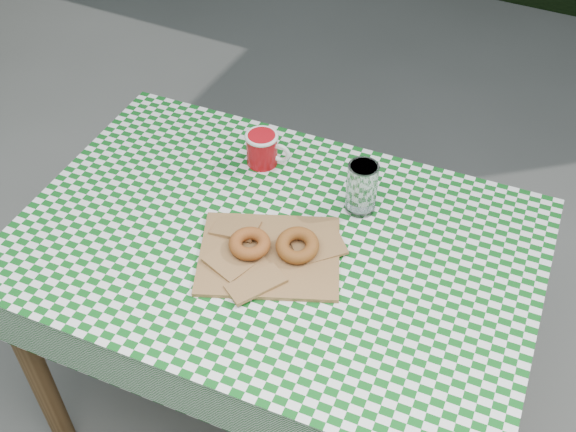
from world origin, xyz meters
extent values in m
plane|color=#595954|center=(0.00, 0.00, 0.00)|extent=(60.00, 60.00, 0.00)
cube|color=brown|center=(-0.01, -0.11, 0.38)|extent=(1.24, 0.87, 0.75)
cube|color=#0D5717|center=(-0.01, -0.11, 0.75)|extent=(1.26, 0.89, 0.01)
cube|color=#9C6F44|center=(0.00, -0.16, 0.76)|extent=(0.39, 0.36, 0.02)
torus|color=brown|center=(-0.04, -0.17, 0.79)|extent=(0.13, 0.13, 0.03)
torus|color=brown|center=(0.06, -0.13, 0.79)|extent=(0.11, 0.11, 0.03)
cylinder|color=silver|center=(0.13, 0.08, 0.82)|extent=(0.08, 0.08, 0.13)
camera|label=1|loc=(0.52, -1.11, 1.93)|focal=43.29mm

